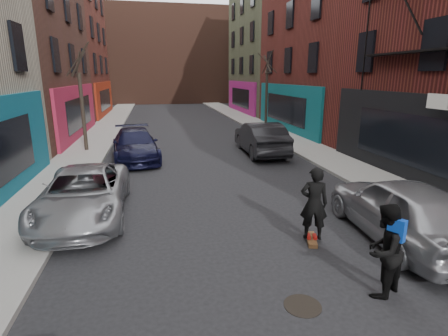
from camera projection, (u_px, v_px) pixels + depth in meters
name	position (u px, v px, depth m)	size (l,w,h in m)	color
sidewalk_left	(110.00, 123.00, 30.90)	(2.50, 84.00, 0.13)	gray
sidewalk_right	(246.00, 120.00, 33.29)	(2.50, 84.00, 0.13)	gray
buildings_right	(440.00, 4.00, 19.37)	(12.00, 56.00, 16.00)	#41241C
building_far	(166.00, 57.00, 54.94)	(40.00, 10.00, 14.00)	#47281E
tree_left_far	(81.00, 90.00, 18.69)	(2.00, 2.00, 6.50)	black
tree_right_far	(267.00, 84.00, 26.70)	(2.00, 2.00, 6.80)	black
parked_left_far	(84.00, 194.00, 10.43)	(2.42, 5.25, 1.46)	gray
parked_left_end	(135.00, 145.00, 17.59)	(2.14, 5.27, 1.53)	black
parked_right_far	(402.00, 209.00, 8.93)	(1.99, 4.95, 1.69)	#919399
parked_right_end	(261.00, 138.00, 18.90)	(1.82, 5.23, 1.72)	black
skateboard	(311.00, 240.00, 9.01)	(0.22, 0.80, 0.10)	brown
skateboarder	(314.00, 203.00, 8.75)	(0.69, 0.45, 1.89)	black
pedestrian	(384.00, 250.00, 6.63)	(1.13, 1.05, 1.86)	black
manhole	(303.00, 306.00, 6.49)	(0.70, 0.70, 0.01)	black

